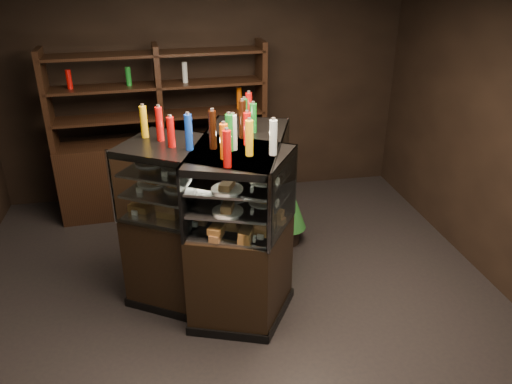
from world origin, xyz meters
The scene contains 7 objects.
ground centered at (0.00, 0.00, 0.00)m, with size 5.00×5.00×0.00m, color black.
room_shell centered at (0.00, 0.00, 1.94)m, with size 5.02×5.02×3.01m.
display_case centered at (-0.05, 0.15, 0.50)m, with size 1.63×1.53×1.51m.
food_display centered at (-0.05, 0.14, 1.16)m, with size 1.20×1.26×0.46m.
bottles_top centered at (-0.05, 0.15, 1.64)m, with size 1.04×1.12×0.30m.
potted_conifer centered at (0.74, 0.98, 0.48)m, with size 0.39×0.39×0.83m.
back_shelving centered at (-0.54, 2.05, 0.60)m, with size 2.47×0.56×2.00m.
Camera 1 is at (-0.48, -3.63, 2.88)m, focal length 35.00 mm.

